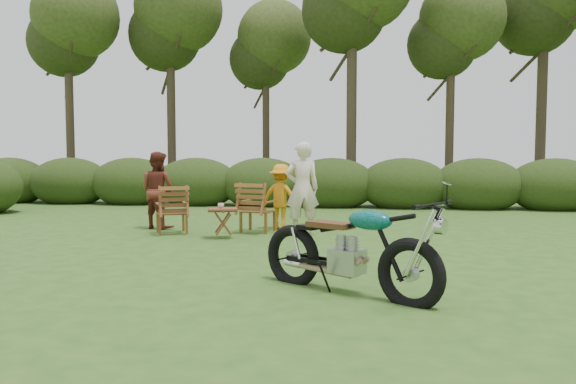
# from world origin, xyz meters

# --- Properties ---
(ground) EXTENTS (80.00, 80.00, 0.00)m
(ground) POSITION_xyz_m (0.00, 0.00, 0.00)
(ground) COLOR #2A511B
(ground) RESTS_ON ground
(tree_line) EXTENTS (22.52, 11.62, 8.14)m
(tree_line) POSITION_xyz_m (0.50, 9.74, 3.81)
(tree_line) COLOR #392C1F
(tree_line) RESTS_ON ground
(motorcycle) EXTENTS (2.26, 1.84, 1.23)m
(motorcycle) POSITION_xyz_m (0.81, -0.86, 0.00)
(motorcycle) COLOR #0B9389
(motorcycle) RESTS_ON ground
(lawn_chair_right) EXTENTS (0.78, 0.78, 0.95)m
(lawn_chair_right) POSITION_xyz_m (-1.08, 3.64, 0.00)
(lawn_chair_right) COLOR brown
(lawn_chair_right) RESTS_ON ground
(lawn_chair_left) EXTENTS (0.84, 0.84, 0.91)m
(lawn_chair_left) POSITION_xyz_m (-2.66, 3.22, 0.00)
(lawn_chair_left) COLOR brown
(lawn_chair_left) RESTS_ON ground
(side_table) EXTENTS (0.63, 0.58, 0.54)m
(side_table) POSITION_xyz_m (-1.55, 2.77, 0.27)
(side_table) COLOR #5C2C17
(side_table) RESTS_ON ground
(cup) EXTENTS (0.14, 0.14, 0.09)m
(cup) POSITION_xyz_m (-1.59, 2.81, 0.58)
(cup) COLOR beige
(cup) RESTS_ON side_table
(adult_a) EXTENTS (0.72, 0.58, 1.73)m
(adult_a) POSITION_xyz_m (-0.19, 3.42, 0.00)
(adult_a) COLOR #F2DAC7
(adult_a) RESTS_ON ground
(adult_b) EXTENTS (0.92, 0.82, 1.55)m
(adult_b) POSITION_xyz_m (-3.19, 3.86, 0.00)
(adult_b) COLOR maroon
(adult_b) RESTS_ON ground
(child) EXTENTS (0.93, 0.68, 1.30)m
(child) POSITION_xyz_m (-0.70, 4.10, 0.00)
(child) COLOR orange
(child) RESTS_ON ground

